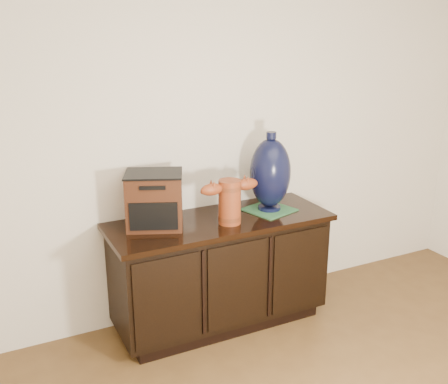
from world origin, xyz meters
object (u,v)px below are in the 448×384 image
terracotta_vessel (230,199)px  spray_can (233,193)px  lamp_base (270,173)px  sideboard (220,271)px  tv_radio (155,200)px

terracotta_vessel → spray_can: terracotta_vessel is taller
lamp_base → spray_can: lamp_base is taller
terracotta_vessel → lamp_base: (0.35, 0.10, 0.10)m
sideboard → tv_radio: bearing=171.0°
spray_can → tv_radio: bearing=-166.8°
tv_radio → lamp_base: 0.80m
tv_radio → spray_can: tv_radio is taller
terracotta_vessel → tv_radio: tv_radio is taller
terracotta_vessel → lamp_base: size_ratio=0.75×
terracotta_vessel → tv_radio: size_ratio=0.93×
sideboard → spray_can: (0.20, 0.21, 0.45)m
sideboard → terracotta_vessel: terracotta_vessel is taller
terracotta_vessel → spray_can: bearing=58.2°
sideboard → terracotta_vessel: 0.54m
lamp_base → terracotta_vessel: bearing=-164.6°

